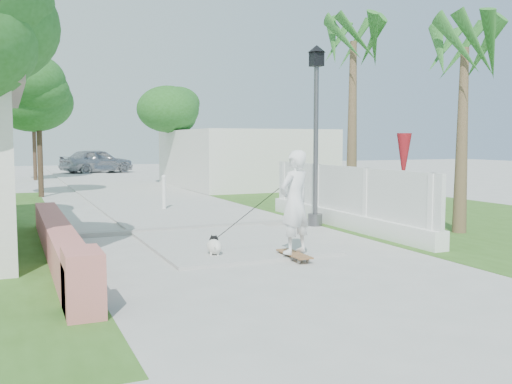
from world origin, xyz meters
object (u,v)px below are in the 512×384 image
patio_umbrella (404,158)px  dog (214,246)px  street_lamp (316,128)px  skateboarder (263,210)px  bollard (164,192)px  parked_car (97,161)px

patio_umbrella → dog: patio_umbrella is taller
street_lamp → skateboarder: 4.50m
patio_umbrella → skateboarder: 5.25m
street_lamp → skateboarder: street_lamp is taller
bollard → skateboarder: skateboarder is taller
bollard → dog: bearing=-97.1°
bollard → parked_car: (1.00, 21.47, 0.22)m
bollard → patio_umbrella: 7.25m
street_lamp → patio_umbrella: (1.90, -1.00, -0.74)m
patio_umbrella → skateboarder: bearing=-155.6°
skateboarder → bollard: bearing=-112.5°
street_lamp → dog: size_ratio=8.02×
bollard → parked_car: parked_car is taller
skateboarder → parked_car: skateboarder is taller
patio_umbrella → skateboarder: (-4.73, -2.14, -0.81)m
bollard → dog: size_ratio=1.97×
bollard → parked_car: bearing=87.3°
bollard → patio_umbrella: bearing=-50.1°
bollard → dog: 7.24m
bollard → skateboarder: size_ratio=0.56×
street_lamp → patio_umbrella: 2.27m
dog → parked_car: parked_car is taller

